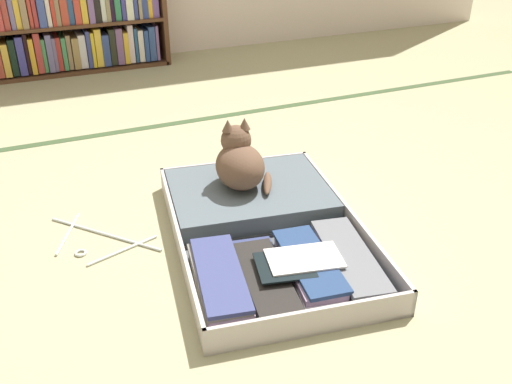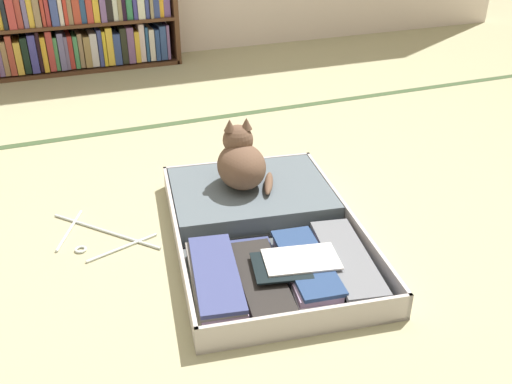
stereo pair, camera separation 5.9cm
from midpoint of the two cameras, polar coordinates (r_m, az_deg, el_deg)
The scene contains 6 objects.
ground_plane at distance 2.01m, azimuth -3.65°, elevation -4.52°, with size 10.00×10.00×0.00m, color tan.
tatami_border at distance 2.95m, azimuth -10.97°, elevation 6.48°, with size 4.80×0.05×0.00m.
bookshelf at distance 3.90m, azimuth -20.82°, elevation 17.31°, with size 1.44×0.26×0.89m.
open_suitcase at distance 2.00m, azimuth -0.21°, elevation -3.27°, with size 0.75×1.04×0.09m.
black_cat at distance 2.11m, azimuth -2.48°, elevation 3.03°, with size 0.24×0.26×0.25m.
clothes_hanger at distance 2.06m, azimuth -16.51°, elevation -4.66°, with size 0.34×0.36×0.01m.
Camera 1 is at (-0.57, -1.57, 1.11)m, focal length 39.67 mm.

